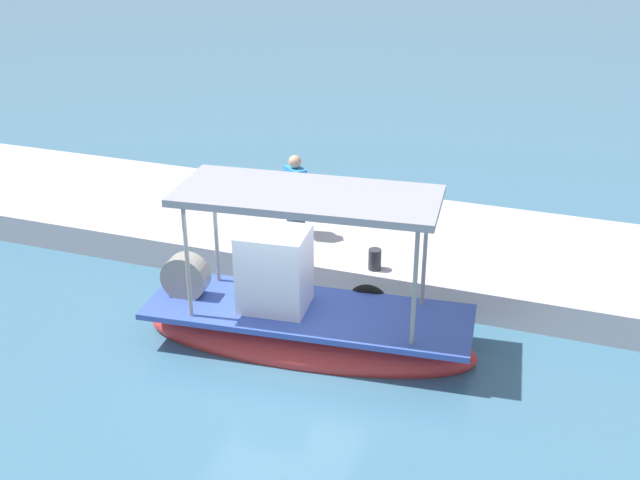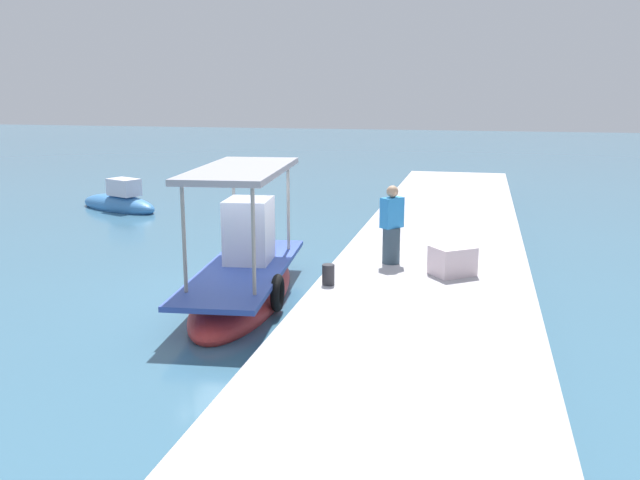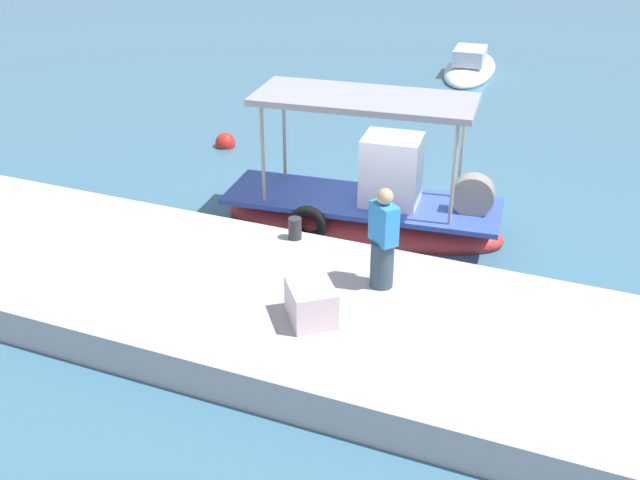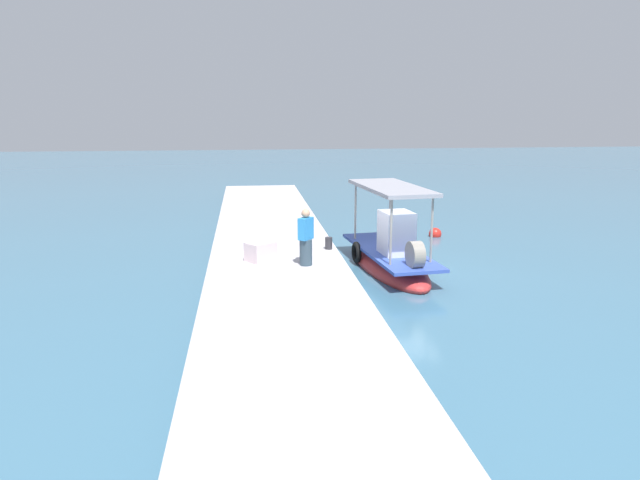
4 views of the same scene
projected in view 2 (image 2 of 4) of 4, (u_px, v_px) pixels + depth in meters
name	position (u px, v px, depth m)	size (l,w,h in m)	color
ground_plane	(246.00, 293.00, 14.75)	(120.00, 120.00, 0.00)	#3D6B86
dock_quay	(426.00, 291.00, 13.84)	(36.00, 4.15, 0.61)	#B5B0B5
main_fishing_boat	(245.00, 275.00, 14.31)	(5.81, 2.25, 3.12)	red
fisherman_near_bollard	(392.00, 228.00, 14.66)	(0.54, 0.53, 1.69)	#344855
mooring_bollard	(328.00, 275.00, 13.16)	(0.24, 0.24, 0.40)	#2D2D33
cargo_crate	(452.00, 261.00, 13.84)	(0.80, 0.64, 0.58)	silver
moored_boat_mid	(119.00, 203.00, 24.83)	(2.56, 3.87, 1.40)	#3B7CC1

